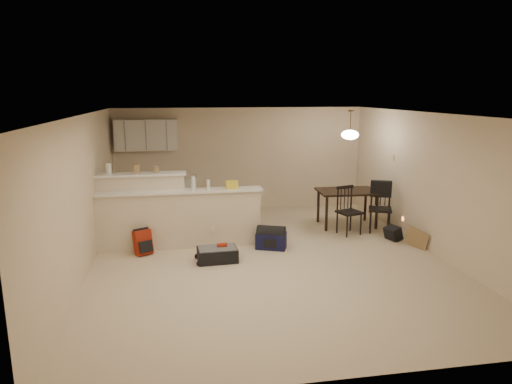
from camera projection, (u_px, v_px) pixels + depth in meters
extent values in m
plane|color=beige|center=(268.00, 259.00, 7.98)|extent=(7.00, 7.00, 0.00)
plane|color=white|center=(269.00, 114.00, 7.45)|extent=(7.00, 7.00, 0.00)
cube|color=beige|center=(241.00, 160.00, 11.09)|extent=(6.00, 0.02, 2.50)
cube|color=beige|center=(340.00, 264.00, 4.35)|extent=(6.00, 0.02, 2.50)
cube|color=beige|center=(83.00, 196.00, 7.23)|extent=(0.02, 7.00, 2.50)
cube|color=beige|center=(432.00, 183.00, 8.21)|extent=(0.02, 7.00, 2.50)
cube|color=beige|center=(180.00, 220.00, 8.49)|extent=(3.00, 0.28, 1.05)
cube|color=white|center=(179.00, 191.00, 8.38)|extent=(3.08, 0.38, 0.04)
cube|color=beige|center=(142.00, 211.00, 8.56)|extent=(1.60, 0.24, 1.35)
cube|color=white|center=(140.00, 174.00, 8.41)|extent=(1.68, 0.34, 0.04)
cube|color=white|center=(146.00, 135.00, 10.41)|extent=(1.40, 0.34, 0.70)
cube|color=white|center=(158.00, 198.00, 10.63)|extent=(1.80, 0.60, 0.90)
cube|color=beige|center=(393.00, 158.00, 9.65)|extent=(0.02, 0.12, 0.12)
cylinder|color=silver|center=(109.00, 169.00, 8.29)|extent=(0.10, 0.10, 0.20)
cube|color=#9A7B4F|center=(137.00, 169.00, 8.38)|extent=(0.10, 0.07, 0.16)
cube|color=#9A7B4F|center=(157.00, 170.00, 8.44)|extent=(0.08, 0.06, 0.12)
cylinder|color=silver|center=(193.00, 183.00, 8.39)|extent=(0.07, 0.07, 0.26)
cylinder|color=silver|center=(208.00, 185.00, 8.44)|extent=(0.06, 0.06, 0.18)
cube|color=#9A7B4F|center=(232.00, 185.00, 8.52)|extent=(0.22, 0.18, 0.14)
cube|color=black|center=(347.00, 191.00, 9.82)|extent=(1.29, 0.89, 0.04)
cylinder|color=black|center=(327.00, 214.00, 9.51)|extent=(0.06, 0.06, 0.74)
cylinder|color=black|center=(377.00, 212.00, 9.65)|extent=(0.06, 0.06, 0.74)
cylinder|color=black|center=(318.00, 206.00, 10.16)|extent=(0.06, 0.06, 0.74)
cylinder|color=black|center=(365.00, 205.00, 10.30)|extent=(0.06, 0.06, 0.74)
cylinder|color=brown|center=(351.00, 122.00, 9.50)|extent=(0.02, 0.02, 0.50)
cylinder|color=brown|center=(351.00, 111.00, 9.45)|extent=(0.12, 0.12, 0.03)
ellipsoid|color=white|center=(350.00, 135.00, 9.56)|extent=(0.36, 0.36, 0.20)
cube|color=black|center=(217.00, 255.00, 7.86)|extent=(0.70, 0.47, 0.23)
cube|color=#9B2411|center=(143.00, 242.00, 8.17)|extent=(0.35, 0.30, 0.44)
cube|color=#13153D|center=(271.00, 241.00, 8.48)|extent=(0.62, 0.48, 0.30)
cube|color=black|center=(393.00, 233.00, 8.97)|extent=(0.29, 0.35, 0.26)
cube|color=#9A7B4F|center=(417.00, 239.00, 8.51)|extent=(0.21, 0.43, 0.35)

